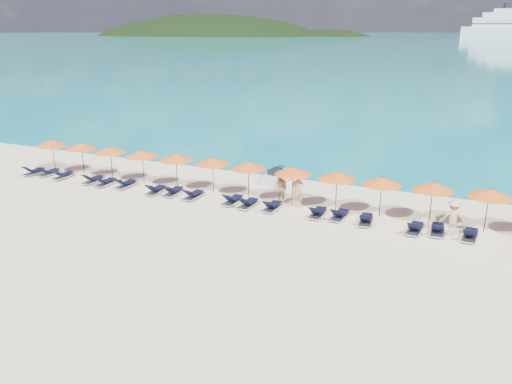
% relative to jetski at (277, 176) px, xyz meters
% --- Properties ---
extents(ground, '(1400.00, 1400.00, 0.00)m').
position_rel_jetski_xyz_m(ground, '(1.02, -8.76, -0.39)').
color(ground, beige).
extents(sea, '(1600.00, 1300.00, 0.01)m').
position_rel_jetski_xyz_m(sea, '(1.02, 651.24, -0.39)').
color(sea, '#1FA9B2').
rests_on(sea, ground).
extents(headland_main, '(374.00, 242.00, 126.50)m').
position_rel_jetski_xyz_m(headland_main, '(-298.98, 531.24, -38.39)').
color(headland_main, black).
rests_on(headland_main, ground).
extents(headland_small, '(162.00, 126.00, 85.50)m').
position_rel_jetski_xyz_m(headland_small, '(-148.98, 551.24, -35.39)').
color(headland_small, black).
rests_on(headland_small, ground).
extents(jetski, '(1.43, 2.80, 0.95)m').
position_rel_jetski_xyz_m(jetski, '(0.00, 0.00, 0.00)').
color(jetski, silver).
rests_on(jetski, ground).
extents(beachgoer_a, '(0.85, 0.79, 1.95)m').
position_rel_jetski_xyz_m(beachgoer_a, '(2.80, -3.99, 0.58)').
color(beachgoer_a, tan).
rests_on(beachgoer_a, ground).
extents(beachgoer_b, '(1.04, 0.83, 1.88)m').
position_rel_jetski_xyz_m(beachgoer_b, '(1.72, -3.86, 0.55)').
color(beachgoer_b, tan).
rests_on(beachgoer_b, ground).
extents(beachgoer_c, '(1.26, 0.73, 1.84)m').
position_rel_jetski_xyz_m(beachgoer_c, '(10.99, -4.77, 0.53)').
color(beachgoer_c, tan).
rests_on(beachgoer_c, ground).
extents(umbrella_0, '(2.10, 2.10, 2.28)m').
position_rel_jetski_xyz_m(umbrella_0, '(-15.39, -3.71, 1.63)').
color(umbrella_0, black).
rests_on(umbrella_0, ground).
extents(umbrella_1, '(2.10, 2.10, 2.28)m').
position_rel_jetski_xyz_m(umbrella_1, '(-12.85, -3.63, 1.63)').
color(umbrella_1, black).
rests_on(umbrella_1, ground).
extents(umbrella_2, '(2.10, 2.10, 2.28)m').
position_rel_jetski_xyz_m(umbrella_2, '(-10.33, -3.74, 1.63)').
color(umbrella_2, black).
rests_on(umbrella_2, ground).
extents(umbrella_3, '(2.10, 2.10, 2.28)m').
position_rel_jetski_xyz_m(umbrella_3, '(-7.81, -3.73, 1.63)').
color(umbrella_3, black).
rests_on(umbrella_3, ground).
extents(umbrella_4, '(2.10, 2.10, 2.28)m').
position_rel_jetski_xyz_m(umbrella_4, '(-5.30, -3.69, 1.63)').
color(umbrella_4, black).
rests_on(umbrella_4, ground).
extents(umbrella_5, '(2.10, 2.10, 2.28)m').
position_rel_jetski_xyz_m(umbrella_5, '(-2.77, -3.61, 1.63)').
color(umbrella_5, black).
rests_on(umbrella_5, ground).
extents(umbrella_6, '(2.10, 2.10, 2.28)m').
position_rel_jetski_xyz_m(umbrella_6, '(-0.36, -3.69, 1.63)').
color(umbrella_6, black).
rests_on(umbrella_6, ground).
extents(umbrella_7, '(2.10, 2.10, 2.28)m').
position_rel_jetski_xyz_m(umbrella_7, '(2.37, -3.69, 1.63)').
color(umbrella_7, black).
rests_on(umbrella_7, ground).
extents(umbrella_8, '(2.10, 2.10, 2.28)m').
position_rel_jetski_xyz_m(umbrella_8, '(4.91, -3.65, 1.63)').
color(umbrella_8, black).
rests_on(umbrella_8, ground).
extents(umbrella_9, '(2.10, 2.10, 2.28)m').
position_rel_jetski_xyz_m(umbrella_9, '(7.33, -3.70, 1.63)').
color(umbrella_9, black).
rests_on(umbrella_9, ground).
extents(umbrella_10, '(2.10, 2.10, 2.28)m').
position_rel_jetski_xyz_m(umbrella_10, '(9.86, -3.60, 1.63)').
color(umbrella_10, black).
rests_on(umbrella_10, ground).
extents(umbrella_11, '(2.10, 2.10, 2.28)m').
position_rel_jetski_xyz_m(umbrella_11, '(12.48, -3.61, 1.63)').
color(umbrella_11, black).
rests_on(umbrella_11, ground).
extents(lounger_0, '(0.65, 1.71, 0.66)m').
position_rel_jetski_xyz_m(lounger_0, '(-15.98, -5.05, -0.16)').
color(lounger_0, silver).
rests_on(lounger_0, ground).
extents(lounger_1, '(0.70, 1.73, 0.66)m').
position_rel_jetski_xyz_m(lounger_1, '(-14.89, -4.79, -0.16)').
color(lounger_1, silver).
rests_on(lounger_1, ground).
extents(lounger_2, '(0.66, 1.71, 0.66)m').
position_rel_jetski_xyz_m(lounger_2, '(-13.47, -4.97, -0.16)').
color(lounger_2, silver).
rests_on(lounger_2, ground).
extents(lounger_3, '(0.64, 1.71, 0.66)m').
position_rel_jetski_xyz_m(lounger_3, '(-10.94, -4.95, -0.16)').
color(lounger_3, silver).
rests_on(lounger_3, ground).
extents(lounger_4, '(0.69, 1.72, 0.66)m').
position_rel_jetski_xyz_m(lounger_4, '(-9.81, -5.08, -0.16)').
color(lounger_4, silver).
rests_on(lounger_4, ground).
extents(lounger_5, '(0.63, 1.70, 0.66)m').
position_rel_jetski_xyz_m(lounger_5, '(-8.37, -4.90, -0.16)').
color(lounger_5, silver).
rests_on(lounger_5, ground).
extents(lounger_6, '(0.71, 1.73, 0.66)m').
position_rel_jetski_xyz_m(lounger_6, '(-5.93, -5.15, -0.16)').
color(lounger_6, silver).
rests_on(lounger_6, ground).
extents(lounger_7, '(0.70, 1.73, 0.66)m').
position_rel_jetski_xyz_m(lounger_7, '(-4.80, -4.97, -0.16)').
color(lounger_7, silver).
rests_on(lounger_7, ground).
extents(lounger_8, '(0.68, 1.72, 0.66)m').
position_rel_jetski_xyz_m(lounger_8, '(-3.33, -5.08, -0.16)').
color(lounger_8, silver).
rests_on(lounger_8, ground).
extents(lounger_9, '(0.71, 1.73, 0.66)m').
position_rel_jetski_xyz_m(lounger_9, '(-0.80, -4.95, -0.16)').
color(lounger_9, silver).
rests_on(lounger_9, ground).
extents(lounger_10, '(0.73, 1.74, 0.66)m').
position_rel_jetski_xyz_m(lounger_10, '(0.25, -5.12, -0.16)').
color(lounger_10, silver).
rests_on(lounger_10, ground).
extents(lounger_11, '(0.67, 1.72, 0.66)m').
position_rel_jetski_xyz_m(lounger_11, '(1.68, -5.04, -0.16)').
color(lounger_11, silver).
rests_on(lounger_11, ground).
extents(lounger_12, '(0.63, 1.70, 0.66)m').
position_rel_jetski_xyz_m(lounger_12, '(4.29, -4.98, -0.16)').
color(lounger_12, silver).
rests_on(lounger_12, ground).
extents(lounger_13, '(0.79, 1.76, 0.66)m').
position_rel_jetski_xyz_m(lounger_13, '(5.44, -4.83, -0.16)').
color(lounger_13, silver).
rests_on(lounger_13, ground).
extents(lounger_14, '(0.79, 1.75, 0.66)m').
position_rel_jetski_xyz_m(lounger_14, '(6.87, -4.97, -0.16)').
color(lounger_14, silver).
rests_on(lounger_14, ground).
extents(lounger_15, '(0.76, 1.74, 0.66)m').
position_rel_jetski_xyz_m(lounger_15, '(9.33, -5.15, -0.16)').
color(lounger_15, silver).
rests_on(lounger_15, ground).
extents(lounger_16, '(0.71, 1.73, 0.66)m').
position_rel_jetski_xyz_m(lounger_16, '(10.37, -4.87, -0.16)').
color(lounger_16, silver).
rests_on(lounger_16, ground).
extents(lounger_17, '(0.78, 1.75, 0.66)m').
position_rel_jetski_xyz_m(lounger_17, '(11.85, -4.95, -0.16)').
color(lounger_17, silver).
rests_on(lounger_17, ground).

